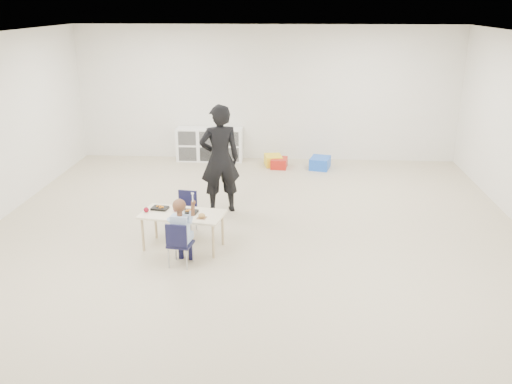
# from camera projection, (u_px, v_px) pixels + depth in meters

# --- Properties ---
(room) EXTENTS (9.00, 9.02, 2.80)m
(room) POSITION_uv_depth(u_px,v_px,m) (252.00, 149.00, 7.10)
(room) COLOR #BFB393
(room) RESTS_ON ground
(table) EXTENTS (1.20, 0.73, 0.51)m
(table) POSITION_uv_depth(u_px,v_px,m) (183.00, 230.00, 7.44)
(table) COLOR beige
(table) RESTS_ON ground
(chair_near) EXTENTS (0.34, 0.32, 0.62)m
(chair_near) POSITION_uv_depth(u_px,v_px,m) (180.00, 243.00, 6.93)
(chair_near) COLOR black
(chair_near) RESTS_ON ground
(chair_far) EXTENTS (0.34, 0.32, 0.62)m
(chair_far) POSITION_uv_depth(u_px,v_px,m) (185.00, 213.00, 7.92)
(chair_far) COLOR black
(chair_far) RESTS_ON ground
(child) EXTENTS (0.47, 0.47, 0.97)m
(child) POSITION_uv_depth(u_px,v_px,m) (180.00, 230.00, 6.87)
(child) COLOR #B3D2F3
(child) RESTS_ON chair_near
(lunch_tray_near) EXTENTS (0.24, 0.19, 0.03)m
(lunch_tray_near) POSITION_uv_depth(u_px,v_px,m) (189.00, 212.00, 7.37)
(lunch_tray_near) COLOR black
(lunch_tray_near) RESTS_ON table
(lunch_tray_far) EXTENTS (0.24, 0.19, 0.03)m
(lunch_tray_far) POSITION_uv_depth(u_px,v_px,m) (160.00, 208.00, 7.50)
(lunch_tray_far) COLOR black
(lunch_tray_far) RESTS_ON table
(milk_carton) EXTENTS (0.08, 0.08, 0.10)m
(milk_carton) POSITION_uv_depth(u_px,v_px,m) (181.00, 214.00, 7.21)
(milk_carton) COLOR white
(milk_carton) RESTS_ON table
(bread_roll) EXTENTS (0.09, 0.09, 0.07)m
(bread_roll) POSITION_uv_depth(u_px,v_px,m) (202.00, 216.00, 7.19)
(bread_roll) COLOR #AF8C47
(bread_roll) RESTS_ON table
(apple_near) EXTENTS (0.07, 0.07, 0.07)m
(apple_near) POSITION_uv_depth(u_px,v_px,m) (176.00, 209.00, 7.41)
(apple_near) COLOR maroon
(apple_near) RESTS_ON table
(apple_far) EXTENTS (0.07, 0.07, 0.07)m
(apple_far) POSITION_uv_depth(u_px,v_px,m) (146.00, 210.00, 7.38)
(apple_far) COLOR maroon
(apple_far) RESTS_ON table
(cubby_shelf) EXTENTS (1.40, 0.40, 0.70)m
(cubby_shelf) POSITION_uv_depth(u_px,v_px,m) (210.00, 144.00, 11.55)
(cubby_shelf) COLOR white
(cubby_shelf) RESTS_ON ground
(adult) EXTENTS (0.74, 0.59, 1.75)m
(adult) POSITION_uv_depth(u_px,v_px,m) (220.00, 159.00, 8.56)
(adult) COLOR black
(adult) RESTS_ON ground
(bin_red) EXTENTS (0.35, 0.43, 0.20)m
(bin_red) POSITION_uv_depth(u_px,v_px,m) (279.00, 163.00, 11.11)
(bin_red) COLOR red
(bin_red) RESTS_ON ground
(bin_yellow) EXTENTS (0.41, 0.49, 0.21)m
(bin_yellow) POSITION_uv_depth(u_px,v_px,m) (273.00, 160.00, 11.27)
(bin_yellow) COLOR yellow
(bin_yellow) RESTS_ON ground
(bin_blue) EXTENTS (0.47, 0.55, 0.23)m
(bin_blue) POSITION_uv_depth(u_px,v_px,m) (320.00, 163.00, 11.05)
(bin_blue) COLOR blue
(bin_blue) RESTS_ON ground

